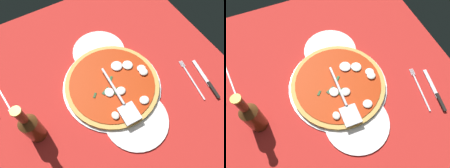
# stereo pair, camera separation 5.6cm
# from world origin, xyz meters

# --- Properties ---
(ground_plane) EXTENTS (1.06, 1.06, 0.01)m
(ground_plane) POSITION_xyz_m (0.00, 0.00, -0.00)
(ground_plane) COLOR #B32420
(checker_pattern) EXTENTS (1.06, 1.06, 0.00)m
(checker_pattern) POSITION_xyz_m (0.00, 0.00, 0.00)
(checker_pattern) COLOR silver
(checker_pattern) RESTS_ON ground_plane
(pizza_pan) EXTENTS (0.39, 0.39, 0.01)m
(pizza_pan) POSITION_xyz_m (0.02, 0.04, 0.01)
(pizza_pan) COLOR silver
(pizza_pan) RESTS_ON ground_plane
(dinner_plate_left) EXTENTS (0.22, 0.22, 0.01)m
(dinner_plate_left) POSITION_xyz_m (-0.16, 0.07, 0.01)
(dinner_plate_left) COLOR white
(dinner_plate_left) RESTS_ON ground_plane
(dinner_plate_right) EXTENTS (0.24, 0.24, 0.01)m
(dinner_plate_right) POSITION_xyz_m (0.19, 0.04, 0.01)
(dinner_plate_right) COLOR white
(dinner_plate_right) RESTS_ON ground_plane
(pizza) EXTENTS (0.37, 0.37, 0.03)m
(pizza) POSITION_xyz_m (0.02, 0.04, 0.02)
(pizza) COLOR tan
(pizza) RESTS_ON pizza_pan
(pizza_server) EXTENTS (0.25, 0.07, 0.01)m
(pizza_server) POSITION_xyz_m (0.09, 0.03, 0.04)
(pizza_server) COLOR silver
(pizza_server) RESTS_ON pizza
(place_setting_far) EXTENTS (0.22, 0.15, 0.01)m
(place_setting_far) POSITION_xyz_m (0.18, 0.35, 0.00)
(place_setting_far) COLOR silver
(place_setting_far) RESTS_ON ground_plane
(beer_bottle) EXTENTS (0.06, 0.06, 0.22)m
(beer_bottle) POSITION_xyz_m (0.05, -0.29, 0.09)
(beer_bottle) COLOR #5B3418
(beer_bottle) RESTS_ON ground_plane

